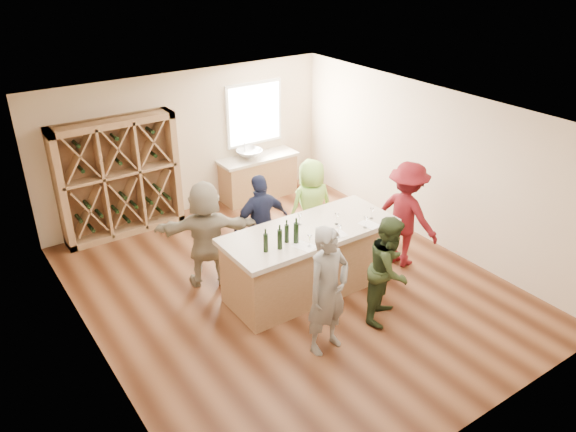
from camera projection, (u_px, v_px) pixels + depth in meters
floor at (290, 289)px, 9.01m from camera, size 6.00×7.00×0.10m
ceiling at (290, 113)px, 7.71m from camera, size 6.00×7.00×0.10m
wall_back at (187, 142)px, 10.97m from camera, size 6.00×0.10×2.80m
wall_front at (487, 332)px, 5.75m from camera, size 6.00×0.10×2.80m
wall_left at (84, 270)px, 6.82m from camera, size 0.10×7.00×2.80m
wall_right at (432, 165)px, 9.90m from camera, size 0.10×7.00×2.80m
window_frame at (254, 114)px, 11.52m from camera, size 1.30×0.06×1.30m
window_pane at (255, 114)px, 11.49m from camera, size 1.18×0.01×1.18m
wine_rack at (119, 178)px, 10.14m from camera, size 2.20×0.45×2.20m
back_counter_base at (258, 178)px, 11.86m from camera, size 1.60×0.58×0.86m
back_counter_top at (258, 158)px, 11.65m from camera, size 1.70×0.62×0.06m
sink at (249, 154)px, 11.50m from camera, size 0.54×0.54×0.19m
faucet at (245, 149)px, 11.60m from camera, size 0.02×0.02×0.30m
tasting_counter_base at (309, 262)px, 8.70m from camera, size 2.60×1.00×1.00m
tasting_counter_top at (310, 231)px, 8.46m from camera, size 2.72×1.12×0.08m
wine_bottle_a at (266, 243)px, 7.78m from camera, size 0.07×0.07×0.28m
wine_bottle_b at (280, 239)px, 7.85m from camera, size 0.07×0.07×0.30m
wine_bottle_c at (287, 234)px, 8.02m from camera, size 0.08×0.08×0.28m
wine_bottle_d at (296, 233)px, 8.00m from camera, size 0.09×0.09×0.31m
wine_glass_a at (310, 241)px, 7.93m from camera, size 0.08×0.08×0.18m
wine_glass_b at (339, 231)px, 8.16m from camera, size 0.08×0.08×0.20m
wine_glass_c at (365, 223)px, 8.44m from camera, size 0.07×0.07×0.17m
wine_glass_d at (337, 219)px, 8.54m from camera, size 0.08×0.08×0.17m
wine_glass_e at (372, 214)px, 8.71m from camera, size 0.06×0.06×0.16m
tasting_menu_a at (304, 246)px, 7.97m from camera, size 0.32×0.37×0.00m
tasting_menu_b at (338, 233)px, 8.32m from camera, size 0.23×0.29×0.00m
tasting_menu_c at (369, 224)px, 8.57m from camera, size 0.27×0.33×0.00m
person_near_left at (328, 291)px, 7.27m from camera, size 0.72×0.56×1.83m
person_near_right at (389, 269)px, 7.94m from camera, size 0.90×0.77×1.62m
person_server at (406, 214)px, 9.25m from camera, size 0.74×1.25×1.82m
person_far_mid at (261, 223)px, 9.13m from camera, size 1.01×0.56×1.68m
person_far_right at (311, 206)px, 9.73m from camera, size 0.87×0.63×1.67m
person_far_left at (206, 234)px, 8.73m from camera, size 1.71×1.22×1.75m
wine_glass_f at (300, 219)px, 8.52m from camera, size 0.07×0.07×0.18m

